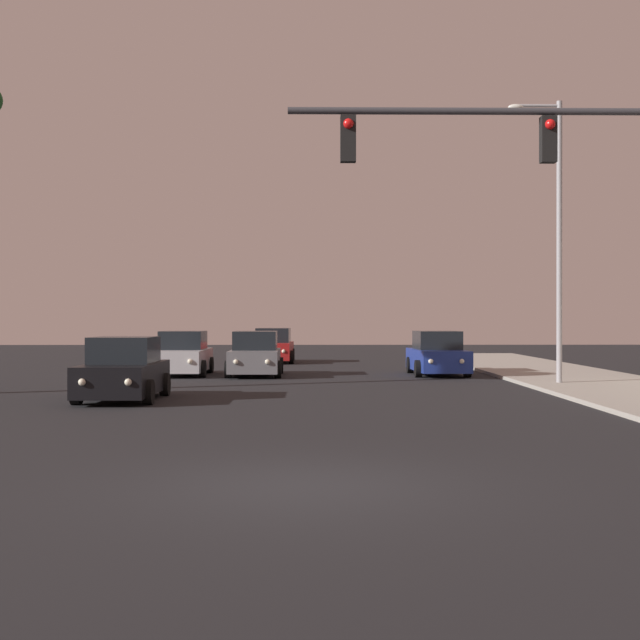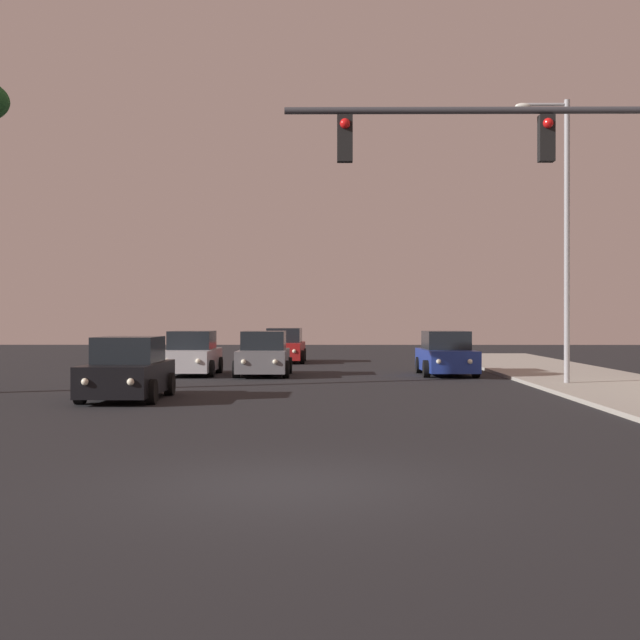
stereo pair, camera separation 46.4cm
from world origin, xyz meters
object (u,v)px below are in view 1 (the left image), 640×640
(car_blue, at_px, (437,355))
(traffic_light_mast, at_px, (571,186))
(car_black, at_px, (123,371))
(car_silver, at_px, (183,355))
(street_lamp, at_px, (555,226))
(car_grey, at_px, (255,356))
(car_red, at_px, (273,347))

(car_blue, distance_m, traffic_light_mast, 17.03)
(car_blue, bearing_deg, car_black, 43.45)
(traffic_light_mast, bearing_deg, car_black, 147.32)
(car_blue, xyz_separation_m, traffic_light_mast, (0.17, -16.55, 4.00))
(car_silver, xyz_separation_m, car_black, (-0.16, -10.17, 0.00))
(car_blue, relative_size, street_lamp, 0.48)
(traffic_light_mast, bearing_deg, car_grey, 113.61)
(car_black, relative_size, street_lamp, 0.48)
(car_grey, distance_m, car_blue, 6.94)
(car_red, xyz_separation_m, traffic_light_mast, (6.80, -26.13, 4.00))
(car_silver, distance_m, traffic_light_mast, 19.74)
(car_blue, distance_m, street_lamp, 7.62)
(car_red, distance_m, car_black, 19.96)
(car_black, height_order, traffic_light_mast, traffic_light_mast)
(car_silver, bearing_deg, traffic_light_mast, 121.44)
(car_red, distance_m, car_silver, 10.01)
(car_red, bearing_deg, traffic_light_mast, 106.47)
(car_grey, distance_m, street_lamp, 12.00)
(car_black, distance_m, street_lamp, 14.31)
(car_grey, xyz_separation_m, car_black, (-2.94, -9.81, 0.00))
(traffic_light_mast, distance_m, street_lamp, 11.39)
(car_red, bearing_deg, car_silver, 73.95)
(car_grey, height_order, car_blue, same)
(car_blue, height_order, street_lamp, street_lamp)
(car_silver, distance_m, street_lamp, 14.51)
(car_grey, height_order, car_silver, same)
(car_red, distance_m, traffic_light_mast, 27.30)
(car_grey, xyz_separation_m, traffic_light_mast, (7.11, -16.25, 4.00))
(car_red, bearing_deg, street_lamp, 124.32)
(street_lamp, bearing_deg, car_grey, 152.22)
(car_red, relative_size, car_blue, 1.00)
(street_lamp, bearing_deg, car_black, -160.29)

